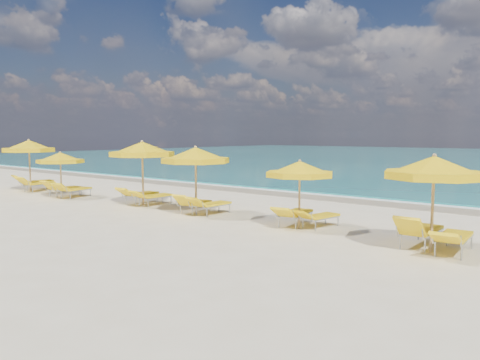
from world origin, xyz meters
The scene contains 22 objects.
ground_plane centered at (0.00, 0.00, 0.00)m, with size 120.00×120.00×0.00m, color beige.
wet_sand_band centered at (0.00, 7.40, 0.00)m, with size 120.00×2.60×0.01m, color tan.
foam_line centered at (0.00, 8.20, 0.00)m, with size 120.00×1.20×0.03m, color white.
whitecap_near centered at (-6.00, 17.00, 0.00)m, with size 14.00×0.36×0.05m, color white.
umbrella_0 centered at (-12.43, 0.03, 2.24)m, with size 2.82×2.82×2.63m.
umbrella_1 centered at (-8.86, -0.36, 1.78)m, with size 2.35×2.35×2.09m.
umbrella_2 centered at (-4.20, 0.48, 2.23)m, with size 3.09×3.09×2.62m.
umbrella_3 centered at (-0.95, 0.19, 2.10)m, with size 2.77×2.77×2.46m.
umbrella_4 centered at (3.21, 0.37, 1.79)m, with size 2.23×2.23×2.10m.
umbrella_5 centered at (7.22, -0.14, 2.04)m, with size 2.56×2.56×2.40m.
lounger_0_left centered at (-12.94, 0.62, 0.24)m, with size 0.87×2.02×0.82m.
lounger_0_right centered at (-11.94, 0.19, 0.24)m, with size 0.97×2.01×0.83m.
lounger_1_left centered at (-9.23, -0.02, 0.22)m, with size 0.70×1.83×0.83m.
lounger_1_right centered at (-8.40, 0.04, 0.22)m, with size 0.97×1.93×0.78m.
lounger_2_left centered at (-4.72, 0.79, 0.23)m, with size 0.78×1.95×0.77m.
lounger_2_right centered at (-3.83, 0.76, 0.22)m, with size 0.64×1.87×0.71m.
lounger_3_left centered at (-1.31, 0.50, 0.21)m, with size 0.81×1.76×0.79m.
lounger_3_right centered at (-0.55, 0.60, 0.22)m, with size 0.65×1.82×0.75m.
lounger_4_left centered at (2.83, 0.73, 0.23)m, with size 0.90×2.01×0.74m.
lounger_4_right centered at (3.59, 0.96, 0.20)m, with size 0.83×1.77×0.65m.
lounger_5_left centered at (6.82, 0.37, 0.25)m, with size 0.70×1.97×0.94m.
lounger_5_right centered at (7.65, 0.16, 0.23)m, with size 0.76×2.03×0.73m.
Camera 1 is at (10.56, -11.61, 2.84)m, focal length 35.00 mm.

